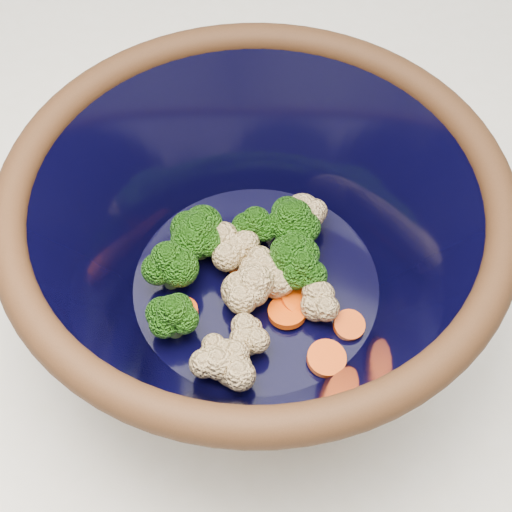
% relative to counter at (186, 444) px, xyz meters
% --- Properties ---
extents(counter, '(1.20, 1.20, 0.90)m').
position_rel_counter_xyz_m(counter, '(0.00, 0.00, 0.00)').
color(counter, white).
rests_on(counter, ground).
extents(mixing_bowl, '(0.48, 0.48, 0.17)m').
position_rel_counter_xyz_m(mixing_bowl, '(0.11, 0.02, 0.54)').
color(mixing_bowl, black).
rests_on(mixing_bowl, counter).
extents(vegetable_pile, '(0.18, 0.19, 0.05)m').
position_rel_counter_xyz_m(vegetable_pile, '(0.10, 0.02, 0.51)').
color(vegetable_pile, '#608442').
rests_on(vegetable_pile, mixing_bowl).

